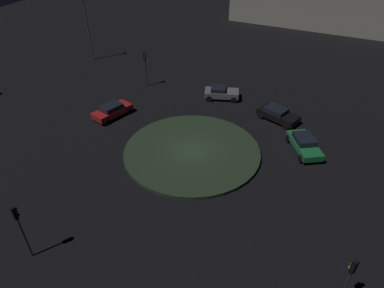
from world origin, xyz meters
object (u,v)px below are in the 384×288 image
car_red (112,110)px  car_green (304,144)px  traffic_light_southwest (145,62)px  streetlamp_southwest (86,17)px  traffic_light_east (19,222)px  traffic_light_northeast (350,274)px  car_black (278,114)px  car_grey (221,93)px  store_building (344,5)px

car_red → car_green: (-1.33, 19.51, -0.00)m
traffic_light_southwest → streetlamp_southwest: (-4.81, -11.41, 2.89)m
car_green → traffic_light_east: (18.25, -14.60, 2.34)m
car_green → traffic_light_northeast: size_ratio=1.18×
car_black → traffic_light_northeast: (18.85, 6.87, 2.12)m
traffic_light_east → traffic_light_southwest: traffic_light_east is taller
car_grey → traffic_light_east: traffic_light_east is taller
streetlamp_southwest → car_red: bearing=42.2°
car_green → traffic_light_northeast: (14.39, 3.66, 2.10)m
traffic_light_east → store_building: 63.64m
traffic_light_northeast → store_building: store_building is taller
car_black → car_grey: 7.37m
traffic_light_northeast → streetlamp_southwest: (-25.84, -34.78, 3.10)m
car_green → car_red: bearing=-115.3°
car_grey → car_red: bearing=-154.4°
car_green → streetlamp_southwest: 33.57m
car_green → store_building: (-43.43, 1.09, 2.76)m
car_grey → traffic_light_southwest: traffic_light_southwest is taller
traffic_light_east → store_building: bearing=6.3°
car_black → traffic_light_southwest: (-2.19, -16.50, 2.33)m
store_building → car_green: bearing=93.6°
car_grey → traffic_light_southwest: 9.83m
car_red → traffic_light_northeast: 26.68m
traffic_light_northeast → traffic_light_southwest: 31.45m
traffic_light_east → traffic_light_southwest: 25.42m
streetlamp_southwest → car_green: bearing=69.8°
car_black → streetlamp_southwest: bearing=-171.3°
car_red → store_building: (-44.77, 20.60, 2.76)m
car_black → car_grey: car_grey is taller
car_black → car_grey: (-2.44, -6.95, 0.02)m
traffic_light_east → store_building: size_ratio=0.11×
traffic_light_east → traffic_light_northeast: size_ratio=1.09×
car_black → traffic_light_northeast: bearing=-47.2°
car_black → store_building: store_building is taller
car_green → traffic_light_northeast: 14.99m
store_building → car_red: bearing=70.3°
car_grey → streetlamp_southwest: size_ratio=0.48×
car_black → traffic_light_southwest: bearing=-164.7°
car_red → traffic_light_southwest: 8.32m
car_red → traffic_light_southwest: size_ratio=1.06×
car_red → traffic_light_southwest: traffic_light_southwest is taller
car_black → traffic_light_east: (22.71, -11.39, 2.36)m
car_red → traffic_light_southwest: bearing=19.9°
traffic_light_east → streetlamp_southwest: streetlamp_southwest is taller
car_red → car_grey: car_grey is taller
car_black → car_red: size_ratio=1.01×
car_black → car_green: bearing=-31.5°
traffic_light_northeast → streetlamp_southwest: size_ratio=0.45×
car_green → traffic_light_northeast: bearing=-14.9°
car_grey → traffic_light_east: size_ratio=0.97×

